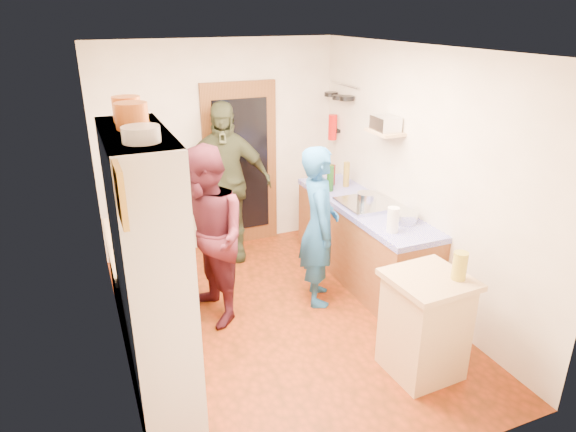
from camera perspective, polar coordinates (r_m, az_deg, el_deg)
floor at (r=5.26m, az=-0.74°, el=-11.58°), size 3.00×4.00×0.02m
ceiling at (r=4.39m, az=-0.91°, el=18.21°), size 3.00×4.00×0.02m
wall_back at (r=6.49m, az=-7.58°, el=7.53°), size 3.00×0.02×2.60m
wall_front at (r=3.08m, az=13.66°, el=-9.98°), size 3.00×0.02×2.60m
wall_left at (r=4.37m, az=-19.48°, el=-0.80°), size 0.02×4.00×2.60m
wall_right at (r=5.39m, az=14.27°, el=4.03°), size 0.02×4.00×2.60m
door_frame at (r=6.59m, az=-5.27°, el=5.59°), size 0.95×0.06×2.10m
door_glass at (r=6.56m, az=-5.18°, el=5.51°), size 0.70×0.02×1.70m
hutch_body at (r=3.74m, az=-14.87°, el=-7.55°), size 0.40×1.20×2.20m
hutch_top_shelf at (r=3.36m, az=-16.66°, el=8.73°), size 0.40×1.14×0.04m
plate_stack at (r=3.04m, az=-16.02°, el=8.73°), size 0.22×0.22×0.09m
orange_pot_a at (r=3.40m, az=-16.99°, el=10.61°), size 0.20×0.20×0.16m
orange_pot_b at (r=3.65m, az=-17.48°, el=11.28°), size 0.19×0.19×0.17m
left_counter_base at (r=5.17m, az=-15.24°, el=-7.48°), size 0.60×1.40×0.85m
left_counter_top at (r=4.97m, az=-15.75°, el=-2.94°), size 0.64×1.44×0.05m
toaster at (r=4.53m, az=-14.51°, el=-3.61°), size 0.25×0.17×0.19m
kettle at (r=4.80m, az=-16.27°, el=-2.35°), size 0.20×0.20×0.18m
orange_bowl at (r=5.13m, az=-15.26°, el=-1.24°), size 0.23×0.23×0.09m
chopping_board at (r=5.52m, az=-16.50°, el=-0.06°), size 0.35×0.30×0.02m
right_counter_base at (r=5.92m, az=8.21°, el=-3.00°), size 0.60×2.20×0.84m
right_counter_top at (r=5.75m, az=8.45°, el=1.07°), size 0.62×2.22×0.06m
hob at (r=5.69m, az=8.77°, el=1.34°), size 0.55×0.58×0.04m
pot_on_hob at (r=5.58m, az=8.74°, el=1.90°), size 0.21×0.21×0.14m
bottle_a at (r=6.06m, az=4.72°, el=4.22°), size 0.08×0.08×0.32m
bottle_b at (r=6.28m, az=4.98°, el=4.56°), size 0.08×0.08×0.25m
bottle_c at (r=6.25m, az=6.51°, el=4.63°), size 0.09×0.09×0.30m
paper_towel at (r=5.02m, az=11.58°, el=-0.43°), size 0.13×0.13×0.25m
mixing_bowl at (r=5.31m, az=12.75°, el=-0.09°), size 0.28×0.28×0.11m
island_base at (r=4.53m, az=14.88°, el=-11.89°), size 0.58×0.58×0.86m
island_top at (r=4.30m, az=15.47°, el=-6.83°), size 0.65×0.65×0.05m
cutting_board at (r=4.30m, az=14.54°, el=-6.59°), size 0.36×0.30×0.02m
oil_jar at (r=4.27m, az=18.54°, el=-5.27°), size 0.12×0.12×0.23m
pan_rail at (r=6.45m, az=6.29°, el=14.29°), size 0.02×0.65×0.02m
pan_hang_a at (r=6.29m, az=6.54°, el=12.89°), size 0.18×0.18×0.05m
pan_hang_b at (r=6.47m, az=5.65°, el=12.99°), size 0.16×0.16×0.05m
pan_hang_c at (r=6.64m, az=4.81°, el=13.34°), size 0.17×0.17×0.05m
wall_shelf at (r=5.56m, az=10.71°, el=9.15°), size 0.26×0.42×0.03m
radio at (r=5.54m, az=10.78°, el=10.06°), size 0.24×0.31×0.15m
ext_bracket at (r=6.71m, az=5.43°, el=9.41°), size 0.06×0.10×0.04m
fire_extinguisher at (r=6.67m, az=4.98°, el=9.79°), size 0.11×0.11×0.32m
picture_frame at (r=2.66m, az=-18.12°, el=2.26°), size 0.03×0.25×0.30m
person_hob at (r=5.22m, az=3.85°, el=-1.29°), size 0.58×0.71×1.68m
person_left at (r=4.97m, az=-8.83°, el=-2.18°), size 0.81×0.97×1.77m
person_back at (r=6.19m, az=-7.03°, el=3.68°), size 1.23×0.81×1.95m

